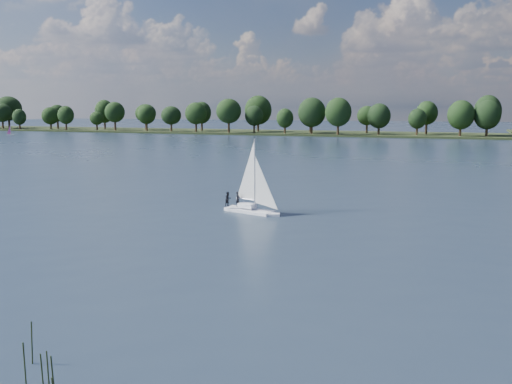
# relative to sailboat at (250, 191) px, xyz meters

# --- Properties ---
(ground) EXTENTS (700.00, 700.00, 0.00)m
(ground) POSITION_rel_sailboat_xyz_m (-10.42, 67.66, -2.37)
(ground) COLOR #233342
(ground) RESTS_ON ground
(far_shore) EXTENTS (660.00, 40.00, 1.50)m
(far_shore) POSITION_rel_sailboat_xyz_m (-10.42, 179.66, -2.37)
(far_shore) COLOR black
(far_shore) RESTS_ON ground
(sailboat) EXTENTS (6.68, 3.70, 8.47)m
(sailboat) POSITION_rel_sailboat_xyz_m (0.00, 0.00, 0.00)
(sailboat) COLOR white
(sailboat) RESTS_ON ground
(dinghy_pink) EXTENTS (3.05, 2.22, 4.54)m
(dinghy_pink) POSITION_rel_sailboat_xyz_m (-152.76, 126.79, -1.29)
(dinghy_pink) COLOR silver
(dinghy_pink) RESTS_ON ground
(treeline) EXTENTS (562.95, 74.17, 18.38)m
(treeline) POSITION_rel_sailboat_xyz_m (-26.98, 175.94, 5.74)
(treeline) COLOR black
(treeline) RESTS_ON ground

